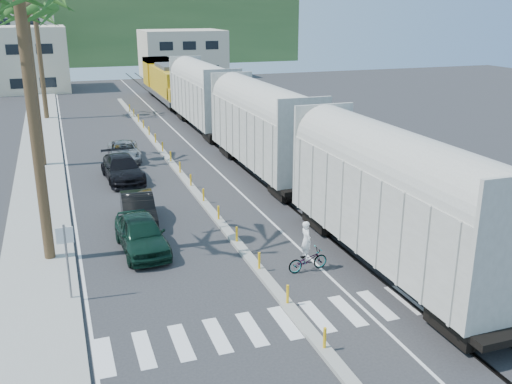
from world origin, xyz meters
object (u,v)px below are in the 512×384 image
street_sign (66,252)px  cyclist (307,255)px  car_second (138,209)px  car_lead (141,234)px

street_sign → cyclist: 9.29m
car_second → cyclist: size_ratio=2.11×
car_second → street_sign: bearing=-112.5°
car_second → cyclist: bearing=-50.4°
street_sign → car_lead: 5.03m
car_lead → cyclist: (6.04, -4.28, -0.11)m
street_sign → car_lead: bearing=49.9°
car_second → cyclist: (5.67, -7.76, -0.05)m
car_lead → cyclist: size_ratio=2.21×
cyclist → car_lead: bearing=49.4°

